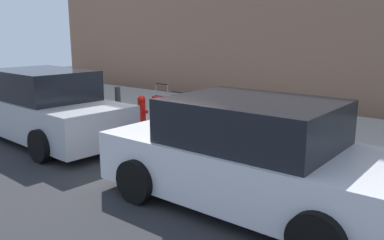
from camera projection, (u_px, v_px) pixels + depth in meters
ground_plane at (154, 138)px, 9.24m from camera, size 40.00×40.00×0.00m
sidewalk_curb at (218, 118)px, 11.09m from camera, size 18.00×5.00×0.14m
suitcase_teal_0 at (308, 143)px, 7.31m from camera, size 0.49×0.23×0.81m
suitcase_red_1 at (283, 140)px, 7.56m from camera, size 0.39×0.26×0.74m
suitcase_silver_2 at (263, 133)px, 7.86m from camera, size 0.42×0.21×0.95m
suitcase_navy_3 at (246, 128)px, 8.18m from camera, size 0.39×0.24×0.98m
suitcase_maroon_4 at (229, 128)px, 8.54m from camera, size 0.49×0.28×0.79m
suitcase_olive_5 at (206, 125)px, 8.77m from camera, size 0.46×0.23×0.82m
suitcase_black_6 at (193, 118)px, 9.09m from camera, size 0.37×0.24×0.79m
suitcase_teal_7 at (177, 115)px, 9.30m from camera, size 0.41×0.25×0.95m
suitcase_red_8 at (162, 112)px, 9.60m from camera, size 0.49×0.25×1.10m
fire_hydrant at (142, 109)px, 10.14m from camera, size 0.39×0.21×0.72m
bollard_post at (118, 104)px, 10.49m from camera, size 0.15×0.15×0.88m
parked_car_white_0 at (251, 157)px, 5.49m from camera, size 4.36×2.18×1.53m
parked_car_silver_1 at (44, 108)px, 8.94m from camera, size 4.66×2.05×1.61m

